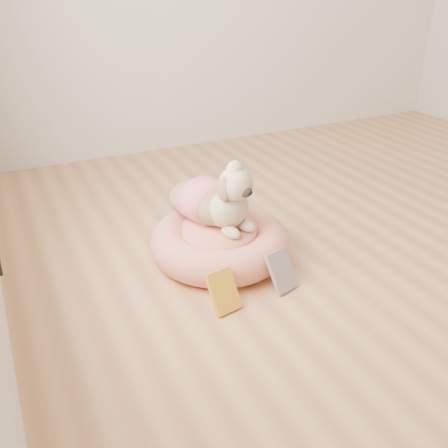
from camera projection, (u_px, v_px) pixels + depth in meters
name	position (u px, v px, depth m)	size (l,w,h in m)	color
pet_bed	(220.00, 242.00, 2.46)	(0.69, 0.69, 0.18)	#E6735A
dog	(215.00, 188.00, 2.36)	(0.34, 0.49, 0.36)	brown
book_yellow	(223.00, 291.00, 2.09)	(0.12, 0.02, 0.18)	yellow
book_white	(281.00, 271.00, 2.22)	(0.12, 0.02, 0.19)	white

